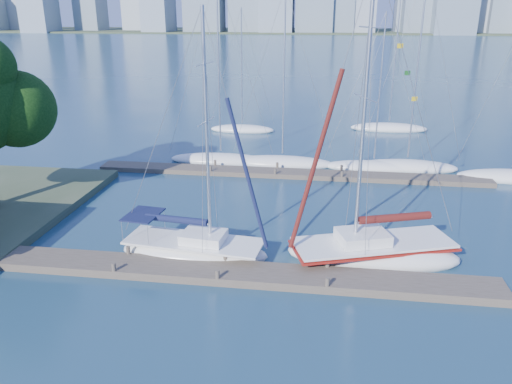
# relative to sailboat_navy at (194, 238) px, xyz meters

# --- Properties ---
(ground) EXTENTS (700.00, 700.00, 0.00)m
(ground) POSITION_rel_sailboat_navy_xyz_m (1.82, -1.84, -1.06)
(ground) COLOR #18374F
(ground) RESTS_ON ground
(near_dock) EXTENTS (26.00, 2.00, 0.40)m
(near_dock) POSITION_rel_sailboat_navy_xyz_m (1.82, -1.84, -0.86)
(near_dock) COLOR #484035
(near_dock) RESTS_ON ground
(far_dock) EXTENTS (30.00, 1.80, 0.36)m
(far_dock) POSITION_rel_sailboat_navy_xyz_m (3.82, 14.16, -0.88)
(far_dock) COLOR #484035
(far_dock) RESTS_ON ground
(far_shore) EXTENTS (800.00, 100.00, 1.50)m
(far_shore) POSITION_rel_sailboat_navy_xyz_m (1.82, 318.16, -1.06)
(far_shore) COLOR #38472D
(far_shore) RESTS_ON ground
(sailboat_navy) EXTENTS (7.88, 3.33, 12.76)m
(sailboat_navy) POSITION_rel_sailboat_navy_xyz_m (0.00, 0.00, 0.00)
(sailboat_navy) COLOR white
(sailboat_navy) RESTS_ON ground
(sailboat_maroon) EXTENTS (9.12, 5.49, 14.82)m
(sailboat_maroon) POSITION_rel_sailboat_navy_xyz_m (9.07, 0.91, 0.09)
(sailboat_maroon) COLOR white
(sailboat_maroon) RESTS_ON ground
(bg_boat_1) EXTENTS (8.77, 2.73, 15.18)m
(bg_boat_1) POSITION_rel_sailboat_navy_xyz_m (-2.13, 16.96, -0.78)
(bg_boat_1) COLOR white
(bg_boat_1) RESTS_ON ground
(bg_boat_2) EXTENTS (8.68, 3.39, 14.11)m
(bg_boat_2) POSITION_rel_sailboat_navy_xyz_m (3.05, 16.88, -0.79)
(bg_boat_2) COLOR white
(bg_boat_2) RESTS_ON ground
(bg_boat_3) EXTENTS (7.96, 2.39, 12.30)m
(bg_boat_3) POSITION_rel_sailboat_navy_xyz_m (10.41, 16.74, -0.82)
(bg_boat_3) COLOR white
(bg_boat_3) RESTS_ON ground
(bg_boat_4) EXTENTS (7.98, 2.33, 15.32)m
(bg_boat_4) POSITION_rel_sailboat_navy_xyz_m (13.06, 17.08, -0.77)
(bg_boat_4) COLOR white
(bg_boat_4) RESTS_ON ground
(bg_boat_5) EXTENTS (8.28, 5.11, 14.59)m
(bg_boat_5) POSITION_rel_sailboat_navy_xyz_m (20.46, 15.42, -0.78)
(bg_boat_5) COLOR white
(bg_boat_5) RESTS_ON ground
(bg_boat_6) EXTENTS (6.83, 2.25, 12.67)m
(bg_boat_6) POSITION_rel_sailboat_navy_xyz_m (-2.26, 28.67, -0.81)
(bg_boat_6) COLOR white
(bg_boat_6) RESTS_ON ground
(bg_boat_7) EXTENTS (8.28, 3.35, 14.67)m
(bg_boat_7) POSITION_rel_sailboat_navy_xyz_m (13.17, 31.33, -0.78)
(bg_boat_7) COLOR white
(bg_boat_7) RESTS_ON ground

